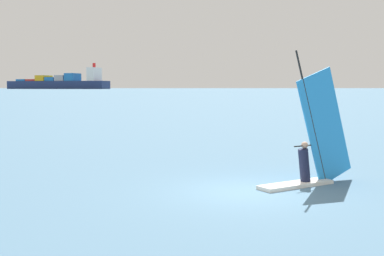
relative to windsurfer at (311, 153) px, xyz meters
name	(u,v)px	position (x,y,z in m)	size (l,w,h in m)	color
ground_plane	(248,192)	(-2.31, -0.95, -1.03)	(4000.00, 4000.00, 0.00)	#476B84
windsurfer	(311,153)	(0.00, 0.00, 0.00)	(3.71, 2.02, 4.44)	white
cargo_ship	(61,83)	(-104.21, 674.99, 7.40)	(142.40, 77.12, 34.59)	navy
distant_headland	(79,80)	(-148.30, 1321.88, 19.79)	(603.46, 220.10, 41.63)	#756B56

